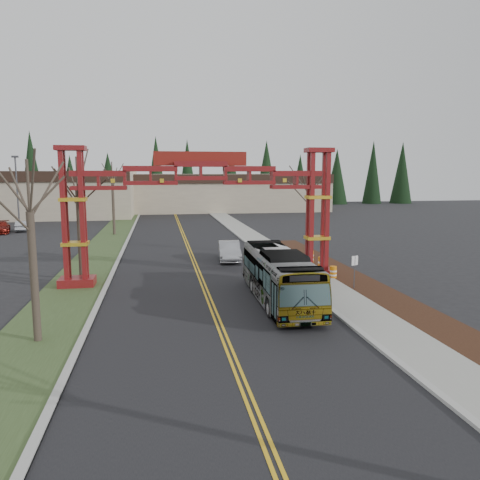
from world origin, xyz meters
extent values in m
plane|color=black|center=(0.00, 0.00, 0.00)|extent=(200.00, 200.00, 0.00)
cube|color=black|center=(0.00, 25.00, 0.01)|extent=(12.00, 110.00, 0.02)
cube|color=gold|center=(-0.12, 25.00, 0.03)|extent=(0.12, 100.00, 0.01)
cube|color=gold|center=(0.12, 25.00, 0.03)|extent=(0.12, 100.00, 0.01)
cube|color=#ABAAA5|center=(6.15, 25.00, 0.07)|extent=(0.30, 110.00, 0.15)
cube|color=gray|center=(7.60, 25.00, 0.08)|extent=(2.60, 110.00, 0.14)
cube|color=black|center=(10.20, 10.00, 0.06)|extent=(2.60, 50.00, 0.12)
cube|color=#364924|center=(-8.00, 25.00, 0.04)|extent=(4.00, 110.00, 0.08)
cube|color=#ABAAA5|center=(-6.15, 25.00, 0.07)|extent=(0.30, 110.00, 0.15)
cube|color=maroon|center=(-8.00, 18.00, 0.30)|extent=(2.20, 1.60, 0.60)
cube|color=maroon|center=(-8.55, 17.65, 4.60)|extent=(0.28, 0.28, 8.00)
cube|color=maroon|center=(-7.45, 17.65, 4.60)|extent=(0.28, 0.28, 8.00)
cube|color=maroon|center=(-8.55, 18.35, 4.60)|extent=(0.28, 0.28, 8.00)
cube|color=maroon|center=(-7.45, 18.35, 4.60)|extent=(0.28, 0.28, 8.00)
cube|color=gold|center=(-8.00, 18.00, 2.80)|extent=(1.60, 1.10, 0.22)
cube|color=gold|center=(-8.00, 18.00, 5.60)|extent=(1.60, 1.10, 0.22)
cube|color=maroon|center=(-8.00, 18.00, 8.75)|extent=(1.80, 1.20, 0.30)
cube|color=maroon|center=(8.00, 18.00, 0.30)|extent=(2.20, 1.60, 0.60)
cube|color=maroon|center=(7.45, 17.65, 4.60)|extent=(0.28, 0.28, 8.00)
cube|color=maroon|center=(8.55, 17.65, 4.60)|extent=(0.28, 0.28, 8.00)
cube|color=maroon|center=(7.45, 18.35, 4.60)|extent=(0.28, 0.28, 8.00)
cube|color=maroon|center=(8.55, 18.35, 4.60)|extent=(0.28, 0.28, 8.00)
cube|color=gold|center=(8.00, 18.00, 2.80)|extent=(1.60, 1.10, 0.22)
cube|color=gold|center=(8.00, 18.00, 5.60)|extent=(1.60, 1.10, 0.22)
cube|color=maroon|center=(8.00, 18.00, 8.75)|extent=(1.80, 1.20, 0.30)
cube|color=maroon|center=(0.00, 18.00, 7.50)|extent=(16.00, 0.90, 1.00)
cube|color=maroon|center=(0.00, 18.00, 6.60)|extent=(16.00, 0.90, 0.60)
cube|color=maroon|center=(0.00, 18.00, 8.15)|extent=(6.00, 0.25, 0.90)
cube|color=tan|center=(10.00, 80.00, 3.50)|extent=(38.00, 20.00, 7.00)
cube|color=black|center=(10.00, 69.90, 6.20)|extent=(38.00, 0.40, 1.60)
cone|color=black|center=(-29.50, 92.00, 6.50)|extent=(5.60, 5.60, 13.00)
cylinder|color=#382D26|center=(-29.50, 92.00, 0.80)|extent=(0.80, 0.80, 1.60)
cone|color=black|center=(-21.00, 92.00, 6.50)|extent=(5.60, 5.60, 13.00)
cylinder|color=#382D26|center=(-21.00, 92.00, 0.80)|extent=(0.80, 0.80, 1.60)
cone|color=black|center=(-12.50, 92.00, 6.50)|extent=(5.60, 5.60, 13.00)
cylinder|color=#382D26|center=(-12.50, 92.00, 0.80)|extent=(0.80, 0.80, 1.60)
cone|color=black|center=(-4.00, 92.00, 6.50)|extent=(5.60, 5.60, 13.00)
cylinder|color=#382D26|center=(-4.00, 92.00, 0.80)|extent=(0.80, 0.80, 1.60)
cone|color=black|center=(4.50, 92.00, 6.50)|extent=(5.60, 5.60, 13.00)
cylinder|color=#382D26|center=(4.50, 92.00, 0.80)|extent=(0.80, 0.80, 1.60)
cone|color=black|center=(13.00, 92.00, 6.50)|extent=(5.60, 5.60, 13.00)
cylinder|color=#382D26|center=(13.00, 92.00, 0.80)|extent=(0.80, 0.80, 1.60)
cone|color=black|center=(21.50, 92.00, 6.50)|extent=(5.60, 5.60, 13.00)
cylinder|color=#382D26|center=(21.50, 92.00, 0.80)|extent=(0.80, 0.80, 1.60)
cone|color=black|center=(30.00, 92.00, 6.50)|extent=(5.60, 5.60, 13.00)
cylinder|color=#382D26|center=(30.00, 92.00, 0.80)|extent=(0.80, 0.80, 1.60)
cone|color=black|center=(38.50, 92.00, 6.50)|extent=(5.60, 5.60, 13.00)
cylinder|color=#382D26|center=(38.50, 92.00, 0.80)|extent=(0.80, 0.80, 1.60)
cone|color=black|center=(47.00, 92.00, 6.50)|extent=(5.60, 5.60, 13.00)
cylinder|color=#382D26|center=(47.00, 92.00, 0.80)|extent=(0.80, 0.80, 1.60)
cone|color=black|center=(55.50, 92.00, 6.50)|extent=(5.60, 5.60, 13.00)
cylinder|color=#382D26|center=(55.50, 92.00, 0.80)|extent=(0.80, 0.80, 1.60)
imported|color=#9B9EA2|center=(3.85, 12.37, 1.49)|extent=(2.76, 10.73, 2.97)
imported|color=#A5A8AD|center=(2.94, 25.27, 0.80)|extent=(2.11, 4.99, 1.60)
imported|color=maroon|center=(-21.67, 47.65, 0.70)|extent=(3.03, 5.13, 1.40)
imported|color=silver|center=(-19.71, 49.35, 0.65)|extent=(2.08, 4.14, 1.30)
cylinder|color=#382D26|center=(-8.00, 7.95, 2.83)|extent=(0.33, 0.33, 5.65)
cylinder|color=#382D26|center=(-8.00, 7.95, 6.67)|extent=(0.12, 0.12, 2.25)
cylinder|color=#382D26|center=(-8.00, 19.84, 3.06)|extent=(0.33, 0.33, 6.13)
cylinder|color=#382D26|center=(-8.00, 19.84, 7.16)|extent=(0.12, 0.12, 2.27)
cylinder|color=#382D26|center=(-8.00, 43.66, 3.21)|extent=(0.32, 0.32, 6.42)
cylinder|color=#382D26|center=(-8.00, 43.66, 7.42)|extent=(0.12, 0.12, 2.19)
cylinder|color=#382D26|center=(10.00, 26.26, 2.75)|extent=(0.33, 0.33, 5.50)
cylinder|color=#382D26|center=(10.00, 26.26, 6.52)|extent=(0.12, 0.12, 2.25)
cylinder|color=#3F3F44|center=(-21.52, 54.75, 4.63)|extent=(0.21, 0.21, 9.27)
cube|color=#3F3F44|center=(-21.52, 54.75, 9.37)|extent=(0.82, 0.41, 0.26)
cylinder|color=#3F3F44|center=(9.14, 14.17, 1.08)|extent=(0.06, 0.06, 2.16)
cube|color=white|center=(9.14, 14.17, 1.87)|extent=(0.47, 0.21, 0.59)
cylinder|color=orange|center=(8.92, 17.17, 0.46)|extent=(0.48, 0.48, 0.92)
cylinder|color=white|center=(8.92, 17.17, 0.60)|extent=(0.50, 0.50, 0.11)
cylinder|color=white|center=(8.92, 17.17, 0.32)|extent=(0.50, 0.50, 0.11)
cylinder|color=orange|center=(9.03, 19.73, 0.55)|extent=(0.57, 0.57, 1.10)
cylinder|color=white|center=(9.03, 19.73, 0.71)|extent=(0.59, 0.59, 0.13)
cylinder|color=white|center=(9.03, 19.73, 0.38)|extent=(0.59, 0.59, 0.13)
cylinder|color=orange|center=(9.13, 22.80, 0.53)|extent=(0.55, 0.55, 1.06)
cylinder|color=white|center=(9.13, 22.80, 0.69)|extent=(0.57, 0.57, 0.13)
cylinder|color=white|center=(9.13, 22.80, 0.37)|extent=(0.57, 0.57, 0.13)
camera|label=1|loc=(-2.69, -12.60, 7.24)|focal=35.00mm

